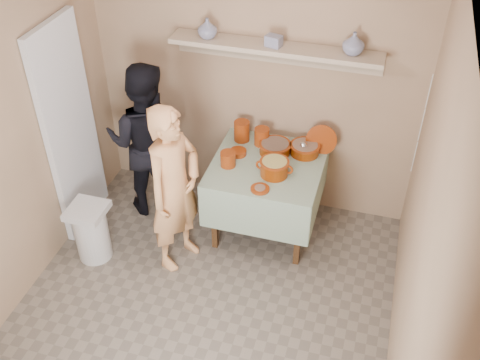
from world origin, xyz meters
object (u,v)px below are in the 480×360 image
(person_helper, at_px, (146,141))
(cazuela_rice, at_px, (274,167))
(person_cook, at_px, (175,190))
(serving_table, at_px, (267,174))
(trash_bin, at_px, (91,232))

(person_helper, distance_m, cazuela_rice, 1.27)
(person_cook, xyz_separation_m, serving_table, (0.64, 0.59, -0.14))
(trash_bin, bearing_deg, person_helper, 73.85)
(serving_table, bearing_deg, trash_bin, -150.52)
(cazuela_rice, bearing_deg, trash_bin, -156.50)
(person_helper, bearing_deg, cazuela_rice, 163.14)
(serving_table, xyz_separation_m, cazuela_rice, (0.09, -0.14, 0.20))
(person_cook, bearing_deg, person_helper, 60.19)
(person_helper, bearing_deg, person_cook, 120.69)
(person_cook, bearing_deg, serving_table, -27.84)
(person_helper, bearing_deg, serving_table, 169.53)
(cazuela_rice, bearing_deg, person_cook, -148.52)
(person_cook, height_order, person_helper, same)
(serving_table, bearing_deg, person_helper, 179.49)
(person_cook, relative_size, cazuela_rice, 4.73)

